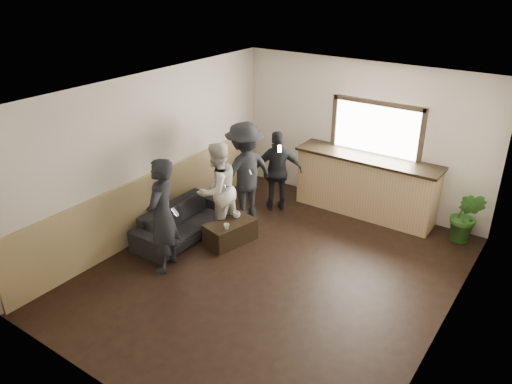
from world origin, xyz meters
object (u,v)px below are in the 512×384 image
Objects in this scene: potted_plant at (467,216)px; person_c at (244,172)px; cup_a at (236,215)px; person_b at (217,190)px; sofa at (184,221)px; coffee_table at (230,232)px; person_d at (278,171)px; bar_counter at (366,182)px; person_a at (162,216)px; cup_b at (227,226)px.

person_c is at bearing -158.09° from potted_plant.
person_b reaches higher than cup_a.
person_c reaches higher than person_b.
coffee_table is (0.80, 0.29, -0.09)m from sofa.
sofa is 2.03m from person_d.
person_b reaches higher than coffee_table.
person_a is at bearing -116.56° from bar_counter.
person_c reaches higher than coffee_table.
person_d is at bearing 93.97° from cup_b.
potted_plant is at bearing 32.43° from cup_a.
person_b is at bearing 143.60° from cup_b.
person_a reaches higher than coffee_table.
person_b is 1.45m from person_d.
sofa is at bearing -39.78° from person_b.
bar_counter is at bearing 58.75° from coffee_table.
bar_counter is 2.78× the size of potted_plant.
potted_plant is 0.62× the size of person_d.
person_b is 0.74m from person_c.
person_b reaches higher than potted_plant.
bar_counter is 1.72× the size of person_d.
potted_plant is (4.07, 2.58, 0.21)m from sofa.
person_a is at bearing 18.32° from person_c.
person_c is at bearing 114.57° from cup_a.
person_c reaches higher than person_a.
potted_plant is (3.17, 2.50, 0.06)m from cup_b.
person_a is at bearing -114.23° from cup_b.
person_a reaches higher than cup_a.
person_b is (-0.44, 0.33, 0.42)m from cup_b.
person_c is at bearing 27.47° from person_d.
person_c is (-0.31, 0.85, 0.74)m from coffee_table.
coffee_table is 0.33m from cup_b.
cup_a is 0.54m from person_b.
person_c is at bearing -23.81° from sofa.
sofa is 2.24× the size of coffee_table.
bar_counter is at bearing -40.79° from sofa.
bar_counter is at bearing 134.67° from person_a.
cup_a is at bearing 50.95° from person_d.
coffee_table is 0.46× the size of person_c.
person_c is (-0.41, 1.07, 0.51)m from cup_b.
sofa is at bearing -175.49° from cup_b.
bar_counter is at bearing 150.04° from person_c.
bar_counter is 1.48× the size of person_a.
person_c reaches higher than cup_b.
cup_b is 0.05× the size of person_c.
sofa is 1.20m from person_a.
bar_counter is 2.30m from person_c.
person_d is at bearing 176.36° from person_c.
cup_a is at bearing 114.03° from person_b.
bar_counter is 3.96m from person_a.
cup_b reaches higher than coffee_table.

